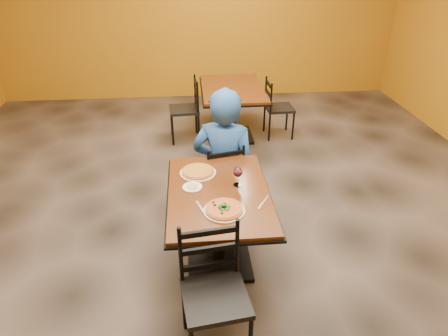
{
  "coord_description": "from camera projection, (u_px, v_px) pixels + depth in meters",
  "views": [
    {
      "loc": [
        -0.2,
        -3.16,
        2.47
      ],
      "look_at": [
        0.06,
        -0.3,
        0.85
      ],
      "focal_mm": 31.83,
      "sensor_mm": 36.0,
      "label": 1
    }
  ],
  "objects": [
    {
      "name": "chair_second_right",
      "position": [
        279.0,
        108.0,
        5.69
      ],
      "size": [
        0.39,
        0.39,
        0.85
      ],
      "primitive_type": null,
      "rotation": [
        0.0,
        0.0,
        1.6
      ],
      "color": "black",
      "rests_on": "floor"
    },
    {
      "name": "plate_far",
      "position": [
        198.0,
        173.0,
        3.42
      ],
      "size": [
        0.31,
        0.31,
        0.01
      ],
      "primitive_type": "cylinder",
      "color": "white",
      "rests_on": "table_main"
    },
    {
      "name": "wall_back",
      "position": [
        197.0,
        10.0,
        6.7
      ],
      "size": [
        7.0,
        0.01,
        3.0
      ],
      "primitive_type": "cube",
      "color": "#B67714",
      "rests_on": "ground"
    },
    {
      "name": "table_second",
      "position": [
        232.0,
        101.0,
        5.57
      ],
      "size": [
        0.87,
        1.29,
        0.75
      ],
      "rotation": [
        0.0,
        0.0,
        -0.0
      ],
      "color": "#5C2D0E",
      "rests_on": "floor"
    },
    {
      "name": "table_main",
      "position": [
        219.0,
        211.0,
        3.26
      ],
      "size": [
        0.83,
        1.23,
        0.75
      ],
      "color": "#5C2D0E",
      "rests_on": "floor"
    },
    {
      "name": "diner",
      "position": [
        225.0,
        153.0,
        3.92
      ],
      "size": [
        0.75,
        0.61,
        1.34
      ],
      "primitive_type": "imported",
      "rotation": [
        0.0,
        0.0,
        2.84
      ],
      "color": "#1B4B95",
      "rests_on": "floor"
    },
    {
      "name": "fork",
      "position": [
        201.0,
        208.0,
        2.97
      ],
      "size": [
        0.08,
        0.18,
        0.0
      ],
      "primitive_type": "cube",
      "rotation": [
        0.0,
        0.0,
        0.33
      ],
      "color": "silver",
      "rests_on": "table_main"
    },
    {
      "name": "knife",
      "position": [
        264.0,
        202.0,
        3.04
      ],
      "size": [
        0.13,
        0.18,
        0.0
      ],
      "primitive_type": "cube",
      "rotation": [
        0.0,
        0.0,
        -0.57
      ],
      "color": "silver",
      "rests_on": "table_main"
    },
    {
      "name": "side_plate",
      "position": [
        192.0,
        187.0,
        3.22
      ],
      "size": [
        0.16,
        0.16,
        0.01
      ],
      "primitive_type": "cylinder",
      "color": "white",
      "rests_on": "table_main"
    },
    {
      "name": "pizza_far",
      "position": [
        198.0,
        171.0,
        3.41
      ],
      "size": [
        0.28,
        0.28,
        0.02
      ],
      "primitive_type": "cylinder",
      "color": "gold",
      "rests_on": "plate_far"
    },
    {
      "name": "chair_second_left",
      "position": [
        184.0,
        110.0,
        5.57
      ],
      "size": [
        0.43,
        0.43,
        0.89
      ],
      "primitive_type": null,
      "rotation": [
        0.0,
        0.0,
        -1.5
      ],
      "color": "black",
      "rests_on": "floor"
    },
    {
      "name": "pizza_main",
      "position": [
        224.0,
        209.0,
        2.93
      ],
      "size": [
        0.28,
        0.28,
        0.02
      ],
      "primitive_type": "cylinder",
      "color": "maroon",
      "rests_on": "plate_main"
    },
    {
      "name": "chair_main_near",
      "position": [
        215.0,
        298.0,
        2.58
      ],
      "size": [
        0.47,
        0.47,
        0.93
      ],
      "primitive_type": null,
      "rotation": [
        0.0,
        0.0,
        0.13
      ],
      "color": "black",
      "rests_on": "floor"
    },
    {
      "name": "chair_main_far",
      "position": [
        221.0,
        178.0,
        3.99
      ],
      "size": [
        0.45,
        0.45,
        0.84
      ],
      "primitive_type": null,
      "rotation": [
        0.0,
        0.0,
        3.35
      ],
      "color": "black",
      "rests_on": "floor"
    },
    {
      "name": "plate_main",
      "position": [
        224.0,
        211.0,
        2.93
      ],
      "size": [
        0.31,
        0.31,
        0.01
      ],
      "primitive_type": "cylinder",
      "color": "white",
      "rests_on": "table_main"
    },
    {
      "name": "wine_glass",
      "position": [
        238.0,
        176.0,
        3.21
      ],
      "size": [
        0.08,
        0.08,
        0.18
      ],
      "primitive_type": null,
      "color": "white",
      "rests_on": "table_main"
    },
    {
      "name": "floor",
      "position": [
        215.0,
        227.0,
        3.97
      ],
      "size": [
        7.0,
        8.0,
        0.01
      ],
      "primitive_type": "cube",
      "color": "black",
      "rests_on": "ground"
    },
    {
      "name": "dip",
      "position": [
        192.0,
        186.0,
        3.21
      ],
      "size": [
        0.09,
        0.09,
        0.01
      ],
      "primitive_type": "cylinder",
      "color": "tan",
      "rests_on": "side_plate"
    }
  ]
}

